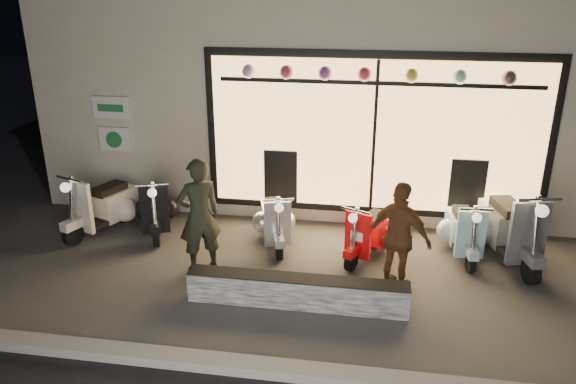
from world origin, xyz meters
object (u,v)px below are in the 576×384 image
at_px(graffiti_barrier, 297,291).
at_px(woman, 400,237).
at_px(scooter_red, 372,232).
at_px(scooter_silver, 275,219).
at_px(man, 199,216).

xyz_separation_m(graffiti_barrier, woman, (1.25, 0.64, 0.55)).
distance_m(scooter_red, woman, 1.10).
distance_m(scooter_silver, man, 1.45).
bearing_deg(graffiti_barrier, woman, 26.90).
bearing_deg(scooter_red, man, -135.33).
height_order(graffiti_barrier, scooter_silver, scooter_silver).
distance_m(man, woman, 2.74).
bearing_deg(scooter_silver, graffiti_barrier, -87.19).
bearing_deg(scooter_silver, scooter_red, -24.15).
relative_size(scooter_silver, woman, 0.83).
bearing_deg(scooter_red, scooter_silver, -163.35).
relative_size(graffiti_barrier, woman, 1.86).
height_order(graffiti_barrier, woman, woman).
bearing_deg(graffiti_barrier, man, 153.74).
relative_size(scooter_red, man, 0.72).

